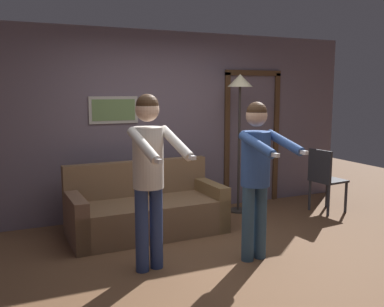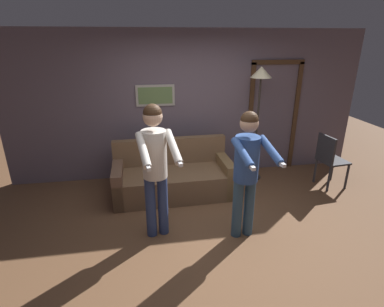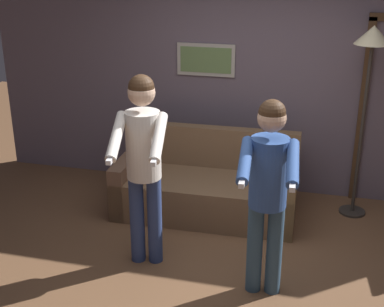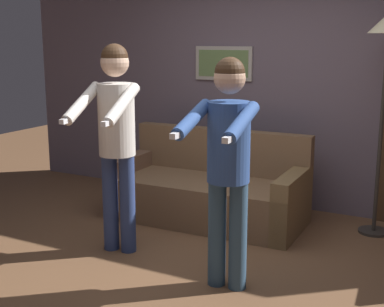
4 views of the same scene
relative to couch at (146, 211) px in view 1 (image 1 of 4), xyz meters
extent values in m
plane|color=brown|center=(0.41, -1.23, -0.28)|extent=(12.00, 12.00, 0.00)
cube|color=slate|center=(0.41, 0.80, 1.02)|extent=(6.40, 0.06, 2.60)
cube|color=#B7B2A8|center=(-0.19, 0.75, 1.23)|extent=(0.67, 0.02, 0.37)
cube|color=#69874F|center=(-0.19, 0.74, 1.23)|extent=(0.59, 0.01, 0.29)
cube|color=#4C331E|center=(1.55, 0.75, 0.74)|extent=(0.08, 0.04, 2.04)
cube|color=#4C331E|center=(2.45, 0.75, 0.74)|extent=(0.08, 0.04, 2.04)
cube|color=#4C331E|center=(2.00, 0.75, 1.76)|extent=(0.98, 0.04, 0.08)
cube|color=brown|center=(0.00, -0.04, -0.07)|extent=(1.92, 0.89, 0.42)
cube|color=brown|center=(-0.01, 0.31, 0.37)|extent=(1.90, 0.18, 0.45)
cube|color=brown|center=(-0.87, -0.06, 0.01)|extent=(0.18, 0.85, 0.58)
cube|color=brown|center=(0.87, -0.02, 0.01)|extent=(0.18, 0.85, 0.58)
cylinder|color=#332D28|center=(1.54, 0.37, -0.27)|extent=(0.28, 0.28, 0.02)
cylinder|color=#332D28|center=(1.54, 0.37, 0.65)|extent=(0.04, 0.04, 1.80)
cone|color=#F9EAB7|center=(1.54, 0.37, 1.64)|extent=(0.36, 0.36, 0.18)
cylinder|color=navy|center=(-0.39, -1.09, 0.14)|extent=(0.13, 0.13, 0.84)
cylinder|color=navy|center=(-0.24, -1.06, 0.14)|extent=(0.13, 0.13, 0.84)
cylinder|color=silver|center=(-0.31, -1.08, 0.85)|extent=(0.30, 0.30, 0.59)
sphere|color=#D8AD8E|center=(-0.31, -1.08, 1.31)|extent=(0.23, 0.23, 0.23)
sphere|color=#382314|center=(-0.31, -1.08, 1.35)|extent=(0.22, 0.22, 0.22)
cylinder|color=silver|center=(-0.44, -1.34, 1.01)|extent=(0.17, 0.52, 0.29)
cube|color=white|center=(-0.40, -1.57, 0.91)|extent=(0.06, 0.15, 0.04)
cylinder|color=silver|center=(-0.11, -1.28, 1.01)|extent=(0.17, 0.52, 0.29)
cube|color=white|center=(-0.07, -1.52, 0.91)|extent=(0.06, 0.15, 0.04)
cylinder|color=#314F6A|center=(0.70, -1.28, 0.12)|extent=(0.13, 0.13, 0.80)
cylinder|color=#314F6A|center=(0.86, -1.27, 0.12)|extent=(0.13, 0.13, 0.80)
cylinder|color=#2D4C8C|center=(0.78, -1.27, 0.80)|extent=(0.30, 0.30, 0.56)
sphere|color=tan|center=(0.78, -1.27, 1.24)|extent=(0.22, 0.22, 0.22)
sphere|color=#382314|center=(0.78, -1.27, 1.28)|extent=(0.21, 0.21, 0.21)
cylinder|color=#2D4C8C|center=(0.63, -1.53, 0.99)|extent=(0.13, 0.51, 0.22)
cube|color=white|center=(0.64, -1.77, 0.92)|extent=(0.05, 0.15, 0.04)
cylinder|color=#2D4C8C|center=(0.97, -1.50, 0.99)|extent=(0.13, 0.51, 0.22)
cube|color=white|center=(0.98, -1.74, 0.92)|extent=(0.05, 0.15, 0.04)
cylinder|color=#2D2D33|center=(2.95, -0.32, -0.05)|extent=(0.04, 0.04, 0.45)
cylinder|color=#2D2D33|center=(2.91, 0.04, -0.05)|extent=(0.04, 0.04, 0.45)
cylinder|color=#2D2D33|center=(2.59, -0.36, -0.05)|extent=(0.04, 0.04, 0.45)
cylinder|color=#2D2D33|center=(2.56, 0.00, -0.05)|extent=(0.04, 0.04, 0.45)
cube|color=#2D2D33|center=(2.75, -0.16, 0.19)|extent=(0.46, 0.46, 0.03)
cube|color=#2D2D33|center=(2.56, -0.18, 0.43)|extent=(0.08, 0.42, 0.45)
camera|label=1|loc=(-1.58, -4.96, 1.49)|focal=40.00mm
camera|label=2|loc=(-0.42, -4.45, 2.15)|focal=28.00mm
camera|label=3|loc=(1.14, -5.09, 2.43)|focal=50.00mm
camera|label=4|loc=(2.25, -4.61, 1.51)|focal=50.00mm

